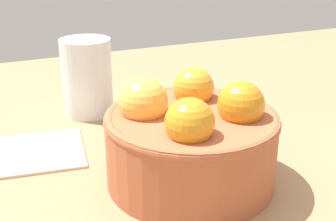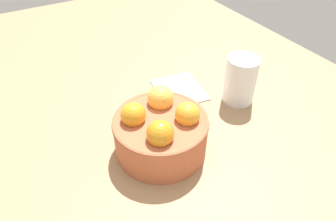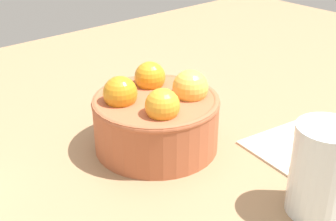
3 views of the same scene
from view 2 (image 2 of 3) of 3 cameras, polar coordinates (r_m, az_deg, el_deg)
The scene contains 4 objects.
ground_plane at distance 55.61cm, azimuth -1.28°, elevation -8.32°, with size 157.30×102.60×3.46cm, color #997551.
terracotta_bowl at distance 51.26cm, azimuth -1.38°, elevation -3.75°, with size 15.91×15.91×10.13cm.
water_glass at distance 63.65cm, azimuth 13.37°, elevation 5.55°, with size 6.41×6.41×9.86cm, color silver.
folded_napkin at distance 67.29cm, azimuth 2.09°, elevation 3.99°, with size 11.32×9.69×0.60cm, color beige.
Camera 2 is at (32.69, -17.52, 39.71)cm, focal length 32.66 mm.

